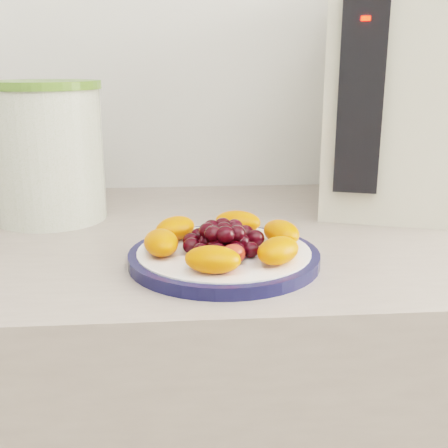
{
  "coord_description": "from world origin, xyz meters",
  "views": [
    {
      "loc": [
        -0.13,
        0.41,
        1.14
      ],
      "look_at": [
        -0.08,
        1.06,
        0.95
      ],
      "focal_mm": 45.0,
      "sensor_mm": 36.0,
      "label": 1
    }
  ],
  "objects": [
    {
      "name": "plate_face",
      "position": [
        -0.08,
        1.06,
        0.91
      ],
      "size": [
        0.21,
        0.21,
        0.02
      ],
      "primitive_type": "cylinder",
      "color": "white",
      "rests_on": "counter"
    },
    {
      "name": "appliance_panel",
      "position": [
        0.13,
        1.21,
        1.09
      ],
      "size": [
        0.07,
        0.04,
        0.27
      ],
      "primitive_type": "cube",
      "rotation": [
        0.0,
        0.0,
        -0.32
      ],
      "color": "black",
      "rests_on": "appliance_body"
    },
    {
      "name": "canister_lid",
      "position": [
        -0.33,
        1.28,
        1.1
      ],
      "size": [
        0.18,
        0.18,
        0.01
      ],
      "primitive_type": "cylinder",
      "rotation": [
        0.0,
        0.0,
        0.07
      ],
      "color": "#52782E",
      "rests_on": "canister"
    },
    {
      "name": "appliance_led",
      "position": [
        0.12,
        1.2,
        1.19
      ],
      "size": [
        0.01,
        0.01,
        0.01
      ],
      "primitive_type": "cube",
      "rotation": [
        0.0,
        0.0,
        -0.32
      ],
      "color": "#FF0C05",
      "rests_on": "appliance_panel"
    },
    {
      "name": "fruit_plate",
      "position": [
        -0.08,
        1.05,
        0.93
      ],
      "size": [
        0.2,
        0.2,
        0.04
      ],
      "color": "#FC4F06",
      "rests_on": "plate_face"
    },
    {
      "name": "appliance_body",
      "position": [
        0.23,
        1.33,
        1.08
      ],
      "size": [
        0.29,
        0.34,
        0.37
      ],
      "primitive_type": "cube",
      "rotation": [
        0.0,
        0.0,
        -0.32
      ],
      "color": "beige",
      "rests_on": "counter"
    },
    {
      "name": "canister",
      "position": [
        -0.33,
        1.28,
        1.0
      ],
      "size": [
        0.18,
        0.18,
        0.2
      ],
      "primitive_type": "cylinder",
      "rotation": [
        0.0,
        0.0,
        0.07
      ],
      "color": "#465C12",
      "rests_on": "counter"
    },
    {
      "name": "plate_rim",
      "position": [
        -0.08,
        1.06,
        0.91
      ],
      "size": [
        0.23,
        0.23,
        0.01
      ],
      "primitive_type": "cylinder",
      "color": "#12153B",
      "rests_on": "counter"
    }
  ]
}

